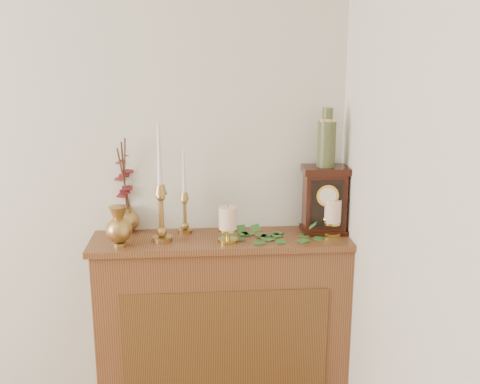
{
  "coord_description": "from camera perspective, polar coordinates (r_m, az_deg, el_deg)",
  "views": [
    {
      "loc": [
        1.28,
        -0.42,
        1.78
      ],
      "look_at": [
        1.48,
        2.05,
        1.16
      ],
      "focal_mm": 42.0,
      "sensor_mm": 36.0,
      "label": 1
    }
  ],
  "objects": [
    {
      "name": "pillar_candle_left",
      "position": [
        2.57,
        -1.24,
        -3.13
      ],
      "size": [
        0.09,
        0.09,
        0.18
      ],
      "rotation": [
        0.0,
        0.0,
        -0.2
      ],
      "color": "gold",
      "rests_on": "console_shelf"
    },
    {
      "name": "bud_vase",
      "position": [
        2.56,
        -12.21,
        -3.51
      ],
      "size": [
        0.12,
        0.12,
        0.19
      ],
      "rotation": [
        0.0,
        0.0,
        0.15
      ],
      "color": "#B78949",
      "rests_on": "console_shelf"
    },
    {
      "name": "ivy_garland",
      "position": [
        2.61,
        3.59,
        -4.72
      ],
      "size": [
        0.48,
        0.19,
        0.09
      ],
      "rotation": [
        0.0,
        0.0,
        -0.31
      ],
      "color": "#2C6325",
      "rests_on": "console_shelf"
    },
    {
      "name": "mantel_clock",
      "position": [
        2.72,
        8.58,
        -0.85
      ],
      "size": [
        0.22,
        0.16,
        0.32
      ],
      "rotation": [
        0.0,
        0.0,
        -0.04
      ],
      "color": "black",
      "rests_on": "console_shelf"
    },
    {
      "name": "console_shelf",
      "position": [
        2.86,
        -1.7,
        -14.03
      ],
      "size": [
        1.24,
        0.34,
        0.93
      ],
      "color": "brown",
      "rests_on": "ground"
    },
    {
      "name": "candlestick_left",
      "position": [
        2.58,
        -8.03,
        -1.17
      ],
      "size": [
        0.09,
        0.09,
        0.55
      ],
      "rotation": [
        0.0,
        0.0,
        0.31
      ],
      "color": "#B78949",
      "rests_on": "console_shelf"
    },
    {
      "name": "candlestick_center",
      "position": [
        2.7,
        -5.65,
        -1.41
      ],
      "size": [
        0.07,
        0.07,
        0.41
      ],
      "rotation": [
        0.0,
        0.0,
        0.23
      ],
      "color": "#B78949",
      "rests_on": "console_shelf"
    },
    {
      "name": "ceramic_vase",
      "position": [
        2.66,
        8.79,
        5.18
      ],
      "size": [
        0.09,
        0.09,
        0.28
      ],
      "rotation": [
        0.0,
        0.0,
        -0.04
      ],
      "color": "#1A3425",
      "rests_on": "mantel_clock"
    },
    {
      "name": "ginger_jar",
      "position": [
        2.76,
        -11.61,
        0.33
      ],
      "size": [
        0.19,
        0.2,
        0.47
      ],
      "rotation": [
        0.0,
        0.0,
        -0.13
      ],
      "color": "#B78949",
      "rests_on": "console_shelf"
    },
    {
      "name": "pillar_candle_right",
      "position": [
        2.7,
        9.32,
        -2.35
      ],
      "size": [
        0.1,
        0.1,
        0.19
      ],
      "rotation": [
        0.0,
        0.0,
        0.24
      ],
      "color": "gold",
      "rests_on": "console_shelf"
    }
  ]
}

